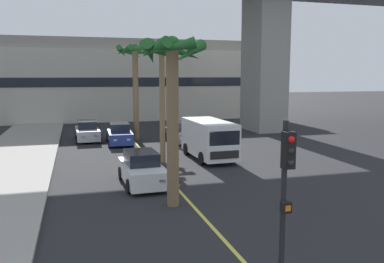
# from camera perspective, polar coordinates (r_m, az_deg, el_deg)

# --- Properties ---
(lane_stripe_center) EXTENTS (0.14, 56.00, 0.01)m
(lane_stripe_center) POSITION_cam_1_polar(r_m,az_deg,el_deg) (25.81, -6.17, -3.55)
(lane_stripe_center) COLOR #DBCC4C
(lane_stripe_center) RESTS_ON ground
(pier_building_backdrop) EXTENTS (36.83, 8.04, 9.16)m
(pier_building_backdrop) POSITION_cam_1_polar(r_m,az_deg,el_deg) (49.02, -11.12, 7.06)
(pier_building_backdrop) COLOR beige
(pier_building_backdrop) RESTS_ON ground
(car_queue_front) EXTENTS (1.93, 4.15, 1.56)m
(car_queue_front) POSITION_cam_1_polar(r_m,az_deg,el_deg) (30.81, -10.14, -0.41)
(car_queue_front) COLOR navy
(car_queue_front) RESTS_ON ground
(car_queue_second) EXTENTS (1.86, 4.12, 1.56)m
(car_queue_second) POSITION_cam_1_polar(r_m,az_deg,el_deg) (31.15, -1.58, -0.20)
(car_queue_second) COLOR #4C5156
(car_queue_second) RESTS_ON ground
(car_queue_third) EXTENTS (1.93, 4.15, 1.56)m
(car_queue_third) POSITION_cam_1_polar(r_m,az_deg,el_deg) (19.27, -7.05, -5.32)
(car_queue_third) COLOR white
(car_queue_third) RESTS_ON ground
(car_queue_fourth) EXTENTS (1.94, 4.16, 1.56)m
(car_queue_fourth) POSITION_cam_1_polar(r_m,az_deg,el_deg) (32.92, -14.51, -0.01)
(car_queue_fourth) COLOR #B7BABF
(car_queue_fourth) RESTS_ON ground
(delivery_van) EXTENTS (2.26, 5.30, 2.36)m
(delivery_van) POSITION_cam_1_polar(r_m,az_deg,el_deg) (24.87, 2.38, -0.94)
(delivery_van) COLOR white
(delivery_van) RESTS_ON ground
(traffic_light_median_near) EXTENTS (0.24, 0.37, 4.20)m
(traffic_light_median_near) POSITION_cam_1_polar(r_m,az_deg,el_deg) (8.71, 12.99, -8.26)
(traffic_light_median_near) COLOR black
(traffic_light_median_near) RESTS_ON ground
(palm_tree_near_median) EXTENTS (2.57, 2.67, 7.21)m
(palm_tree_near_median) POSITION_cam_1_polar(r_m,az_deg,el_deg) (23.47, -4.25, 9.69)
(palm_tree_near_median) COLOR brown
(palm_tree_near_median) RESTS_ON ground
(palm_tree_mid_median) EXTENTS (2.62, 2.68, 6.57)m
(palm_tree_mid_median) POSITION_cam_1_polar(r_m,az_deg,el_deg) (15.47, -2.76, 7.35)
(palm_tree_mid_median) COLOR brown
(palm_tree_mid_median) RESTS_ON ground
(palm_tree_far_median) EXTENTS (3.15, 3.23, 7.51)m
(palm_tree_far_median) POSITION_cam_1_polar(r_m,az_deg,el_deg) (32.24, -8.00, 9.23)
(palm_tree_far_median) COLOR brown
(palm_tree_far_median) RESTS_ON ground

